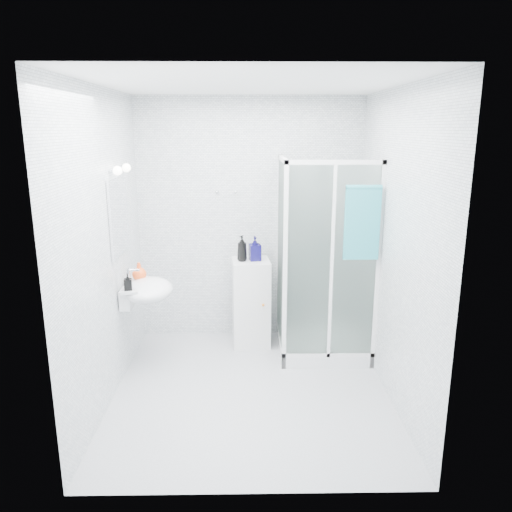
{
  "coord_description": "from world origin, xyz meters",
  "views": [
    {
      "loc": [
        -0.02,
        -4.01,
        2.27
      ],
      "look_at": [
        0.05,
        0.35,
        1.15
      ],
      "focal_mm": 35.0,
      "sensor_mm": 36.0,
      "label": 1
    }
  ],
  "objects_px": {
    "soap_dispenser_black": "(128,282)",
    "storage_cabinet": "(251,303)",
    "shampoo_bottle_b": "(255,248)",
    "hand_towel": "(362,221)",
    "shower_enclosure": "(316,312)",
    "shampoo_bottle_a": "(242,248)",
    "wall_basin": "(145,290)",
    "soap_dispenser_orange": "(139,271)"
  },
  "relations": [
    {
      "from": "shower_enclosure",
      "to": "storage_cabinet",
      "type": "relative_size",
      "value": 2.14
    },
    {
      "from": "shampoo_bottle_a",
      "to": "wall_basin",
      "type": "bearing_deg",
      "value": -149.22
    },
    {
      "from": "wall_basin",
      "to": "shower_enclosure",
      "type": "bearing_deg",
      "value": 10.81
    },
    {
      "from": "wall_basin",
      "to": "shampoo_bottle_b",
      "type": "xyz_separation_m",
      "value": [
        1.04,
        0.56,
        0.26
      ]
    },
    {
      "from": "shampoo_bottle_b",
      "to": "hand_towel",
      "type": "bearing_deg",
      "value": -34.15
    },
    {
      "from": "wall_basin",
      "to": "shampoo_bottle_b",
      "type": "height_order",
      "value": "shampoo_bottle_b"
    },
    {
      "from": "shower_enclosure",
      "to": "wall_basin",
      "type": "xyz_separation_m",
      "value": [
        -1.66,
        -0.32,
        0.35
      ]
    },
    {
      "from": "storage_cabinet",
      "to": "shampoo_bottle_b",
      "type": "relative_size",
      "value": 3.7
    },
    {
      "from": "hand_towel",
      "to": "shampoo_bottle_a",
      "type": "distance_m",
      "value": 1.31
    },
    {
      "from": "hand_towel",
      "to": "soap_dispenser_orange",
      "type": "distance_m",
      "value": 2.13
    },
    {
      "from": "wall_basin",
      "to": "storage_cabinet",
      "type": "xyz_separation_m",
      "value": [
        0.99,
        0.55,
        -0.33
      ]
    },
    {
      "from": "soap_dispenser_orange",
      "to": "shampoo_bottle_a",
      "type": "bearing_deg",
      "value": 23.59
    },
    {
      "from": "soap_dispenser_black",
      "to": "storage_cabinet",
      "type": "bearing_deg",
      "value": 33.99
    },
    {
      "from": "soap_dispenser_orange",
      "to": "soap_dispenser_black",
      "type": "bearing_deg",
      "value": -97.06
    },
    {
      "from": "shampoo_bottle_b",
      "to": "soap_dispenser_black",
      "type": "xyz_separation_m",
      "value": [
        -1.15,
        -0.75,
        -0.12
      ]
    },
    {
      "from": "shower_enclosure",
      "to": "storage_cabinet",
      "type": "height_order",
      "value": "shower_enclosure"
    },
    {
      "from": "shower_enclosure",
      "to": "shampoo_bottle_a",
      "type": "distance_m",
      "value": 1.0
    },
    {
      "from": "wall_basin",
      "to": "hand_towel",
      "type": "xyz_separation_m",
      "value": [
        1.99,
        -0.09,
        0.67
      ]
    },
    {
      "from": "shower_enclosure",
      "to": "wall_basin",
      "type": "distance_m",
      "value": 1.72
    },
    {
      "from": "shampoo_bottle_a",
      "to": "shampoo_bottle_b",
      "type": "xyz_separation_m",
      "value": [
        0.13,
        0.02,
        -0.01
      ]
    },
    {
      "from": "wall_basin",
      "to": "soap_dispenser_black",
      "type": "height_order",
      "value": "soap_dispenser_black"
    },
    {
      "from": "shower_enclosure",
      "to": "hand_towel",
      "type": "bearing_deg",
      "value": -50.37
    },
    {
      "from": "storage_cabinet",
      "to": "shampoo_bottle_a",
      "type": "height_order",
      "value": "shampoo_bottle_a"
    },
    {
      "from": "hand_towel",
      "to": "shampoo_bottle_b",
      "type": "height_order",
      "value": "hand_towel"
    },
    {
      "from": "storage_cabinet",
      "to": "soap_dispenser_black",
      "type": "xyz_separation_m",
      "value": [
        -1.1,
        -0.74,
        0.47
      ]
    },
    {
      "from": "shower_enclosure",
      "to": "shampoo_bottle_b",
      "type": "height_order",
      "value": "shower_enclosure"
    },
    {
      "from": "wall_basin",
      "to": "hand_towel",
      "type": "distance_m",
      "value": 2.1
    },
    {
      "from": "shower_enclosure",
      "to": "hand_towel",
      "type": "relative_size",
      "value": 2.96
    },
    {
      "from": "shampoo_bottle_b",
      "to": "shampoo_bottle_a",
      "type": "bearing_deg",
      "value": -170.08
    },
    {
      "from": "hand_towel",
      "to": "soap_dispenser_black",
      "type": "bearing_deg",
      "value": -177.14
    },
    {
      "from": "storage_cabinet",
      "to": "hand_towel",
      "type": "distance_m",
      "value": 1.55
    },
    {
      "from": "wall_basin",
      "to": "shampoo_bottle_b",
      "type": "distance_m",
      "value": 1.21
    },
    {
      "from": "shower_enclosure",
      "to": "hand_towel",
      "type": "xyz_separation_m",
      "value": [
        0.33,
        -0.4,
        1.02
      ]
    },
    {
      "from": "hand_towel",
      "to": "wall_basin",
      "type": "bearing_deg",
      "value": 177.55
    },
    {
      "from": "wall_basin",
      "to": "hand_towel",
      "type": "bearing_deg",
      "value": -2.45
    },
    {
      "from": "hand_towel",
      "to": "soap_dispenser_black",
      "type": "xyz_separation_m",
      "value": [
        -2.1,
        -0.11,
        -0.53
      ]
    },
    {
      "from": "storage_cabinet",
      "to": "shampoo_bottle_a",
      "type": "bearing_deg",
      "value": -173.53
    },
    {
      "from": "shower_enclosure",
      "to": "shampoo_bottle_b",
      "type": "relative_size",
      "value": 7.92
    },
    {
      "from": "storage_cabinet",
      "to": "shampoo_bottle_b",
      "type": "height_order",
      "value": "shampoo_bottle_b"
    },
    {
      "from": "soap_dispenser_black",
      "to": "shampoo_bottle_a",
      "type": "bearing_deg",
      "value": 35.67
    },
    {
      "from": "storage_cabinet",
      "to": "shower_enclosure",
      "type": "bearing_deg",
      "value": -24.26
    },
    {
      "from": "soap_dispenser_black",
      "to": "wall_basin",
      "type": "bearing_deg",
      "value": 59.72
    }
  ]
}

